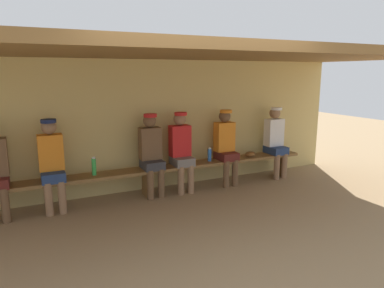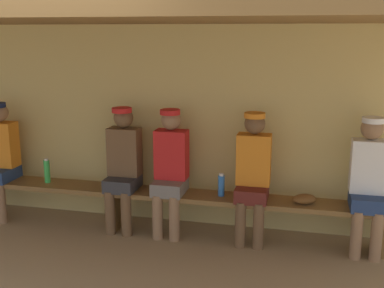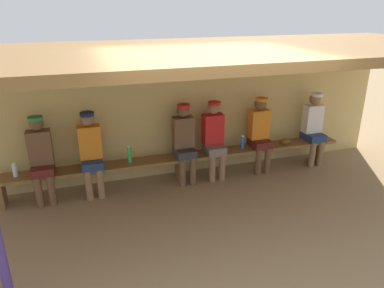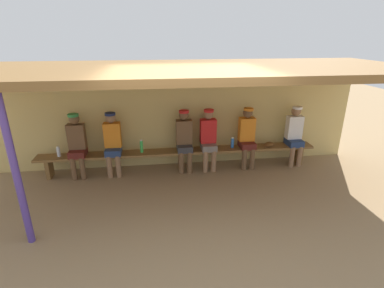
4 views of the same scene
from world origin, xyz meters
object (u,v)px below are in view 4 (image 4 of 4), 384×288
player_near_post (208,137)px  player_shirtless_tan (77,142)px  water_bottle_orange (232,143)px  support_post (16,173)px  water_bottle_blue (58,152)px  player_in_white (295,133)px  baseball_glove_tan (269,144)px  water_bottle_clear (142,146)px  player_with_sunglasses (247,135)px  bench (180,153)px  player_in_red (113,141)px  player_rightmost (184,138)px

player_near_post → player_shirtless_tan: size_ratio=1.00×
water_bottle_orange → support_post: bearing=-149.2°
water_bottle_orange → water_bottle_blue: water_bottle_orange is taller
player_in_white → water_bottle_blue: bearing=180.0°
support_post → baseball_glove_tan: 4.90m
water_bottle_blue → water_bottle_clear: (1.69, 0.00, 0.03)m
player_with_sunglasses → water_bottle_orange: bearing=178.3°
support_post → baseball_glove_tan: support_post is taller
water_bottle_orange → bench: bearing=-179.3°
player_with_sunglasses → water_bottle_clear: (-2.31, 0.00, -0.15)m
support_post → water_bottle_orange: bearing=30.8°
player_with_sunglasses → player_near_post: bearing=180.0°
player_shirtless_tan → baseball_glove_tan: 4.14m
player_in_white → baseball_glove_tan: player_in_white is taller
water_bottle_blue → water_bottle_clear: bearing=0.0°
player_near_post → water_bottle_blue: (-3.13, 0.00, -0.18)m
player_with_sunglasses → water_bottle_blue: size_ratio=6.25×
bench → player_near_post: (0.62, 0.00, 0.36)m
player_in_red → bench: bearing=-0.1°
player_rightmost → baseball_glove_tan: size_ratio=5.60×
water_bottle_orange → baseball_glove_tan: bearing=-2.0°
support_post → player_rightmost: 3.27m
support_post → water_bottle_orange: 4.16m
support_post → baseball_glove_tan: (4.39, 2.08, -0.60)m
player_with_sunglasses → water_bottle_blue: bearing=180.0°
support_post → baseball_glove_tan: size_ratio=9.17×
player_in_red → player_shirtless_tan: 0.72m
player_near_post → baseball_glove_tan: size_ratio=5.60×
water_bottle_clear → player_shirtless_tan: bearing=-179.9°
player_shirtless_tan → water_bottle_orange: size_ratio=5.59×
baseball_glove_tan → water_bottle_blue: bearing=-25.0°
bench → player_in_red: size_ratio=4.46×
player_shirtless_tan → water_bottle_clear: size_ratio=4.79×
bench → player_in_white: size_ratio=4.46×
support_post → player_in_red: bearing=65.1°
player_in_white → player_in_red: bearing=180.0°
player_rightmost → water_bottle_orange: 1.09m
player_in_red → player_near_post: (2.03, 0.00, 0.00)m
bench → player_rightmost: player_rightmost is taller
bench → player_in_white: player_in_white is taller
water_bottle_orange → water_bottle_clear: water_bottle_clear is taller
player_in_white → water_bottle_blue: (-5.11, 0.00, -0.18)m
support_post → bench: size_ratio=0.37×
water_bottle_clear → baseball_glove_tan: water_bottle_clear is taller
player_in_white → player_shirtless_tan: 4.72m
bench → water_bottle_orange: bearing=0.7°
bench → player_with_sunglasses: bearing=0.1°
water_bottle_blue → baseball_glove_tan: size_ratio=0.90×
support_post → player_with_sunglasses: 4.42m
player_shirtless_tan → water_bottle_orange: (3.29, 0.01, -0.17)m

